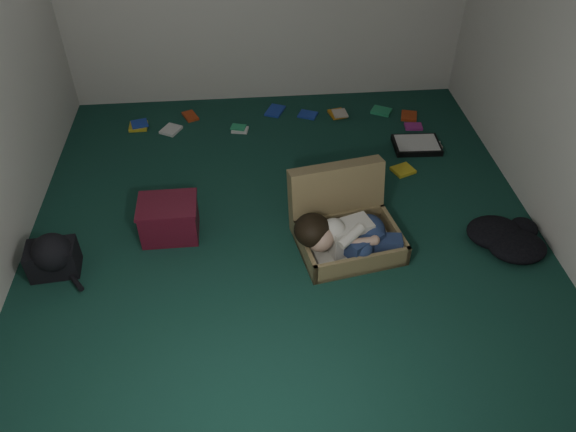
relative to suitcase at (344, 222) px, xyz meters
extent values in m
plane|color=#174236|center=(-0.44, 0.04, -0.16)|extent=(4.50, 4.50, 0.00)
plane|color=silver|center=(-0.44, -2.21, 1.14)|extent=(4.50, 0.00, 4.50)
cube|color=#927D50|center=(0.03, -0.15, -0.08)|extent=(0.82, 0.65, 0.17)
cube|color=silver|center=(0.03, -0.15, -0.12)|extent=(0.75, 0.58, 0.02)
cube|color=#927D50|center=(-0.04, 0.19, 0.10)|extent=(0.77, 0.36, 0.54)
cube|color=silver|center=(0.01, -0.17, 0.02)|extent=(0.36, 0.27, 0.23)
sphere|color=tan|center=(-0.22, -0.25, 0.08)|extent=(0.20, 0.20, 0.20)
ellipsoid|color=black|center=(-0.27, -0.20, 0.12)|extent=(0.27, 0.28, 0.23)
ellipsoid|color=navy|center=(0.16, -0.13, 0.02)|extent=(0.24, 0.28, 0.23)
cube|color=navy|center=(0.10, -0.26, 0.00)|extent=(0.31, 0.26, 0.15)
cube|color=navy|center=(0.26, -0.24, -0.02)|extent=(0.27, 0.16, 0.12)
sphere|color=white|center=(0.35, -0.19, -0.04)|extent=(0.12, 0.12, 0.12)
sphere|color=white|center=(0.37, -0.27, -0.05)|extent=(0.11, 0.11, 0.11)
cylinder|color=tan|center=(0.09, -0.30, 0.06)|extent=(0.20, 0.10, 0.07)
cube|color=#5C1223|center=(-1.33, 0.17, -0.02)|extent=(0.43, 0.33, 0.28)
cube|color=#5C1223|center=(-1.33, 0.17, 0.13)|extent=(0.45, 0.36, 0.02)
cube|color=black|center=(0.90, 1.18, -0.14)|extent=(0.44, 0.34, 0.05)
cube|color=white|center=(0.90, 1.18, -0.11)|extent=(0.40, 0.30, 0.01)
cube|color=yellow|center=(-1.76, 1.78, -0.15)|extent=(0.18, 0.14, 0.02)
cube|color=#B83D18|center=(-1.26, 1.94, -0.15)|extent=(0.23, 0.22, 0.02)
cube|color=white|center=(-0.76, 1.63, -0.15)|extent=(0.18, 0.21, 0.02)
cube|color=#203FB1|center=(-0.06, 1.86, -0.15)|extent=(0.19, 0.22, 0.02)
cube|color=orange|center=(0.25, 1.85, -0.15)|extent=(0.23, 0.21, 0.02)
cube|color=#2B9D65|center=(0.71, 1.86, -0.15)|extent=(0.20, 0.15, 0.02)
cube|color=#AD2B8C|center=(0.97, 1.53, -0.15)|extent=(0.23, 0.23, 0.02)
cube|color=beige|center=(1.06, 1.24, -0.15)|extent=(0.17, 0.21, 0.02)
cube|color=yellow|center=(0.68, 0.82, -0.15)|extent=(0.20, 0.23, 0.02)
cube|color=#B83D18|center=(0.97, 1.73, -0.15)|extent=(0.23, 0.21, 0.02)
cube|color=white|center=(-1.44, 1.69, -0.15)|extent=(0.21, 0.17, 0.02)
cube|color=#203FB1|center=(-0.38, 1.97, -0.15)|extent=(0.23, 0.23, 0.02)
camera|label=1|loc=(-0.71, -3.15, 2.82)|focal=35.00mm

